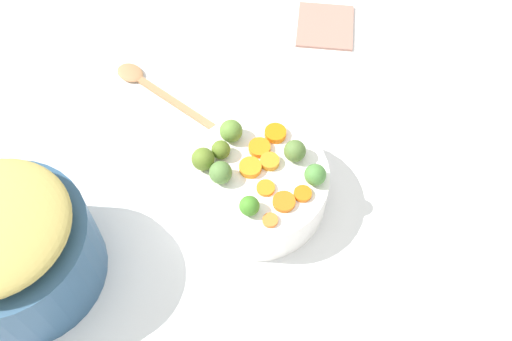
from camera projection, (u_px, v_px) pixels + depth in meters
The scene contains 20 objects.
tabletop at pixel (265, 196), 1.04m from camera, with size 2.40×2.40×0.02m, color white.
serving_bowl_carrots at pixel (256, 186), 1.00m from camera, with size 0.24×0.24×0.08m, color white.
metal_pot at pixel (14, 254), 0.90m from camera, with size 0.25×0.25×0.14m, color #2C4F72.
carrot_slice_0 at pixel (250, 170), 0.96m from camera, with size 0.04×0.04×0.01m, color orange.
carrot_slice_1 at pixel (259, 148), 0.98m from camera, with size 0.04×0.04×0.01m, color orange.
carrot_slice_2 at pixel (275, 133), 1.00m from camera, with size 0.04×0.04×0.01m, color orange.
carrot_slice_3 at pixel (270, 162), 0.97m from camera, with size 0.03×0.03×0.01m, color orange.
carrot_slice_4 at pixel (303, 194), 0.94m from camera, with size 0.03×0.03×0.01m, color orange.
carrot_slice_5 at pixel (267, 188), 0.95m from camera, with size 0.03×0.03×0.01m, color orange.
carrot_slice_6 at pixel (284, 202), 0.93m from camera, with size 0.04×0.04×0.01m, color orange.
carrot_slice_7 at pixel (270, 220), 0.91m from camera, with size 0.02×0.02×0.01m, color orange.
brussels_sprout_0 at pixel (231, 131), 0.99m from camera, with size 0.04×0.04×0.04m, color olive.
brussels_sprout_1 at pixel (203, 159), 0.96m from camera, with size 0.04×0.04×0.04m, color olive.
brussels_sprout_2 at pixel (221, 173), 0.94m from camera, with size 0.04×0.04×0.04m, color #567F3B.
brussels_sprout_3 at pixel (221, 150), 0.97m from camera, with size 0.03×0.03×0.03m, color #5A7424.
brussels_sprout_4 at pixel (295, 151), 0.97m from camera, with size 0.04×0.04×0.04m, color #557636.
brussels_sprout_5 at pixel (315, 175), 0.94m from camera, with size 0.04×0.04×0.04m, color #4C873B.
brussels_sprout_6 at pixel (249, 206), 0.91m from camera, with size 0.03×0.03×0.03m, color #448627.
wooden_spoon at pixel (150, 86), 1.16m from camera, with size 0.19×0.22×0.01m.
dish_towel at pixel (325, 26), 1.25m from camera, with size 0.13×0.12×0.01m, color #AC7969.
Camera 1 is at (-0.52, 0.02, 0.92)m, focal length 41.39 mm.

